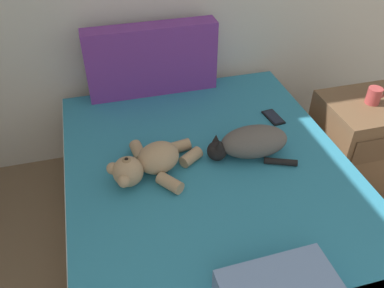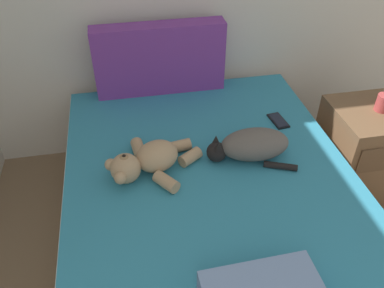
{
  "view_description": "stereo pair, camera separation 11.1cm",
  "coord_description": "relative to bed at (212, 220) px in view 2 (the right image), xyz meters",
  "views": [
    {
      "loc": [
        0.77,
        1.54,
        1.81
      ],
      "look_at": [
        1.17,
        3.02,
        0.59
      ],
      "focal_mm": 37.36,
      "sensor_mm": 36.0,
      "label": 1
    },
    {
      "loc": [
        0.88,
        1.51,
        1.81
      ],
      "look_at": [
        1.17,
        3.02,
        0.59
      ],
      "focal_mm": 37.36,
      "sensor_mm": 36.0,
      "label": 2
    }
  ],
  "objects": [
    {
      "name": "bed",
      "position": [
        0.0,
        0.0,
        0.0
      ],
      "size": [
        1.42,
        1.93,
        0.52
      ],
      "color": "brown",
      "rests_on": "ground_plane"
    },
    {
      "name": "patterned_cushion",
      "position": [
        -0.13,
        0.88,
        0.48
      ],
      "size": [
        0.78,
        0.13,
        0.42
      ],
      "color": "#72338C",
      "rests_on": "bed"
    },
    {
      "name": "cat",
      "position": [
        0.22,
        0.15,
        0.34
      ],
      "size": [
        0.42,
        0.26,
        0.15
      ],
      "color": "#59514C",
      "rests_on": "bed"
    },
    {
      "name": "teddy_bear",
      "position": [
        -0.28,
        0.14,
        0.33
      ],
      "size": [
        0.47,
        0.39,
        0.15
      ],
      "color": "tan",
      "rests_on": "bed"
    },
    {
      "name": "cell_phone",
      "position": [
        0.47,
        0.41,
        0.27
      ],
      "size": [
        0.09,
        0.16,
        0.01
      ],
      "color": "black",
      "rests_on": "bed"
    },
    {
      "name": "nightstand",
      "position": [
        1.03,
        0.33,
        0.03
      ],
      "size": [
        0.49,
        0.46,
        0.58
      ],
      "color": "brown",
      "rests_on": "ground_plane"
    },
    {
      "name": "mug",
      "position": [
        1.04,
        0.33,
        0.37
      ],
      "size": [
        0.12,
        0.08,
        0.09
      ],
      "color": "#B23F3F",
      "rests_on": "nightstand"
    }
  ]
}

